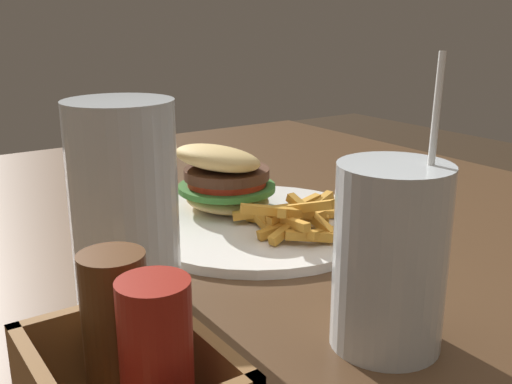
% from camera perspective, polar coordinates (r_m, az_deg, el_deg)
% --- Properties ---
extents(dining_table, '(1.23, 1.10, 0.74)m').
position_cam_1_polar(dining_table, '(0.67, -2.75, -17.76)').
color(dining_table, '#4C331E').
rests_on(dining_table, ground_plane).
extents(meal_plate_near, '(0.28, 0.28, 0.10)m').
position_cam_1_polar(meal_plate_near, '(0.69, -1.34, -0.85)').
color(meal_plate_near, white).
rests_on(meal_plate_near, dining_table).
extents(beer_glass, '(0.09, 0.09, 0.17)m').
position_cam_1_polar(beer_glass, '(0.49, -12.39, -1.68)').
color(beer_glass, silver).
rests_on(beer_glass, dining_table).
extents(juice_glass, '(0.08, 0.08, 0.21)m').
position_cam_1_polar(juice_glass, '(0.44, 12.59, -6.56)').
color(juice_glass, silver).
rests_on(juice_glass, dining_table).
extents(spoon, '(0.10, 0.18, 0.02)m').
position_cam_1_polar(spoon, '(0.77, -12.00, -0.91)').
color(spoon, silver).
rests_on(spoon, dining_table).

